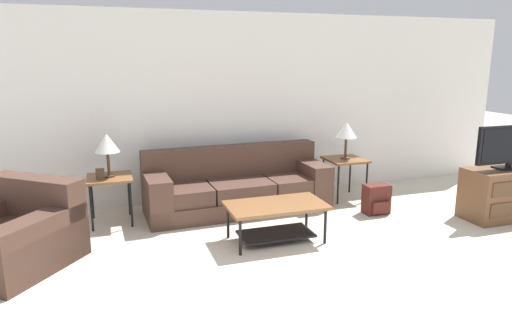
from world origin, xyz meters
The scene contains 12 objects.
wall_back centered at (0.00, 3.86, 1.30)m, with size 9.06×0.06×2.60m.
couch centered at (-0.10, 3.24, 0.30)m, with size 2.43×0.93×0.82m.
armchair centered at (-2.64, 2.33, 0.28)m, with size 1.48×1.48×0.80m.
coffee_table centered at (0.01, 2.06, 0.32)m, with size 1.08×0.60×0.43m.
side_table_left centered at (-1.70, 3.23, 0.52)m, with size 0.53×0.54×0.58m.
side_table_right centered at (1.50, 3.23, 0.52)m, with size 0.53×0.54×0.58m.
table_lamp_left centered at (-1.70, 3.23, 0.98)m, with size 0.29×0.29×0.52m.
table_lamp_right centered at (1.50, 3.23, 0.98)m, with size 0.29×0.29×0.52m.
tv_console centered at (3.01, 1.86, 0.32)m, with size 1.06×0.50×0.64m.
television centered at (3.01, 1.86, 0.93)m, with size 1.01×0.20×0.54m.
backpack centered at (1.57, 2.50, 0.19)m, with size 0.33×0.27×0.38m.
picture_frame centered at (-1.80, 3.15, 0.65)m, with size 0.10×0.04×0.13m.
Camera 1 is at (-1.69, -2.37, 1.98)m, focal length 32.00 mm.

